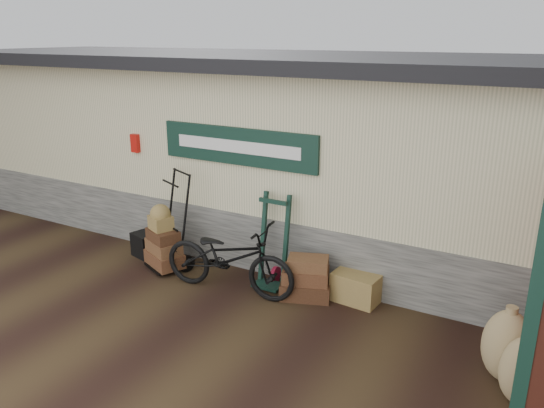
# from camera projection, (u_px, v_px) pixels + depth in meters

# --- Properties ---
(ground) EXTENTS (80.00, 80.00, 0.00)m
(ground) POSITION_uv_depth(u_px,v_px,m) (221.00, 298.00, 7.39)
(ground) COLOR black
(ground) RESTS_ON ground
(station_building) EXTENTS (14.40, 4.10, 3.20)m
(station_building) POSITION_uv_depth(u_px,v_px,m) (308.00, 149.00, 9.17)
(station_building) COLOR #4C4C47
(station_building) RESTS_ON ground
(porter_trolley) EXTENTS (0.95, 0.85, 1.56)m
(porter_trolley) POSITION_uv_depth(u_px,v_px,m) (173.00, 220.00, 8.17)
(porter_trolley) COLOR black
(porter_trolley) RESTS_ON ground
(green_barrow) EXTENTS (0.50, 0.42, 1.36)m
(green_barrow) POSITION_uv_depth(u_px,v_px,m) (273.00, 241.00, 7.60)
(green_barrow) COLOR black
(green_barrow) RESTS_ON ground
(suitcase_stack) EXTENTS (0.79, 0.64, 0.61)m
(suitcase_stack) POSITION_uv_depth(u_px,v_px,m) (306.00, 277.00, 7.34)
(suitcase_stack) COLOR #3A1F12
(suitcase_stack) RESTS_ON ground
(wicker_hamper) EXTENTS (0.66, 0.46, 0.41)m
(wicker_hamper) POSITION_uv_depth(u_px,v_px,m) (356.00, 287.00, 7.26)
(wicker_hamper) COLOR olive
(wicker_hamper) RESTS_ON ground
(black_trunk) EXTENTS (0.47, 0.43, 0.40)m
(black_trunk) POSITION_uv_depth(u_px,v_px,m) (146.00, 244.00, 8.75)
(black_trunk) COLOR black
(black_trunk) RESTS_ON ground
(bicycle) EXTENTS (0.88, 2.06, 1.17)m
(bicycle) POSITION_uv_depth(u_px,v_px,m) (229.00, 254.00, 7.41)
(bicycle) COLOR black
(bicycle) RESTS_ON ground
(burlap_sack_left) EXTENTS (0.54, 0.46, 0.81)m
(burlap_sack_left) POSITION_uv_depth(u_px,v_px,m) (506.00, 346.00, 5.54)
(burlap_sack_left) COLOR #91754E
(burlap_sack_left) RESTS_ON ground
(burlap_sack_right) EXTENTS (0.58, 0.54, 0.74)m
(burlap_sack_right) POSITION_uv_depth(u_px,v_px,m) (523.00, 371.00, 5.19)
(burlap_sack_right) COLOR #91754E
(burlap_sack_right) RESTS_ON ground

